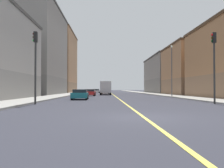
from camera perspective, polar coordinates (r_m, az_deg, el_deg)
The scene contains 16 objects.
ground_plane at distance 11.21m, azimuth 7.62°, elevation -7.96°, with size 400.00×400.00×0.00m, color #2F3039.
sidewalk_left at distance 61.15m, azimuth 9.38°, elevation -2.28°, with size 3.81×168.00×0.15m, color #9E9B93.
sidewalk_right at distance 60.55m, azimuth -9.54°, elevation -2.29°, with size 3.81×168.00×0.15m, color #9E9B93.
lane_center_stripe at distance 60.03m, azimuth -0.03°, elevation -2.38°, with size 0.16×154.00×0.01m, color #E5D14C.
building_left_mid at distance 53.08m, azimuth 19.77°, elevation 3.23°, with size 11.74×15.37×10.57m.
building_left_far at distance 72.49m, azimuth 13.81°, elevation 2.14°, with size 11.74×24.17×10.82m.
building_right_midblock at distance 55.13m, azimuth -18.58°, elevation 7.55°, with size 11.74×22.38×19.16m.
building_right_distant at distance 77.55m, azimuth -13.58°, elevation 5.10°, with size 11.74×21.19×19.35m.
traffic_light_left_near at distance 22.31m, azimuth 23.56°, elevation 5.85°, with size 0.40×0.32×6.22m.
traffic_light_right_near at distance 21.03m, azimuth -18.15°, elevation 6.16°, with size 0.40×0.32×6.17m.
street_lamp_left_near at distance 38.05m, azimuth 14.32°, elevation 4.30°, with size 0.36×0.36×7.96m.
car_red at distance 42.87m, azimuth -5.41°, elevation -2.09°, with size 2.06×4.03×1.22m.
car_white at distance 73.10m, azimuth -3.78°, elevation -1.70°, with size 2.03×4.41×1.19m.
car_teal at distance 28.94m, azimuth -7.77°, elevation -2.52°, with size 2.02×4.11×1.24m.
car_orange at distance 59.08m, azimuth -1.63°, elevation -1.83°, with size 1.96×4.56×1.19m.
box_truck at distance 50.40m, azimuth -1.58°, elevation -0.91°, with size 2.37×7.22×2.83m.
Camera 1 is at (-1.81, -10.98, 1.34)m, focal length 37.61 mm.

